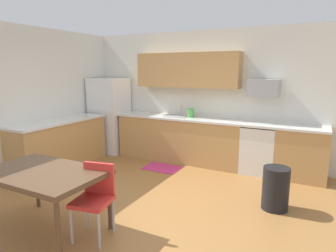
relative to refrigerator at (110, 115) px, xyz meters
name	(u,v)px	position (x,y,z in m)	size (l,w,h in m)	color
ground_plane	(135,207)	(2.18, -2.22, -0.86)	(12.00, 12.00, 0.00)	#9E6B38
wall_back	(204,97)	(2.18, 0.43, 0.49)	(5.80, 0.10, 2.70)	silver
wall_left	(6,103)	(-0.47, -2.22, 0.49)	(0.10, 5.80, 2.70)	silver
cabinet_run_back	(179,139)	(1.78, 0.08, -0.41)	(2.70, 0.60, 0.90)	tan
cabinet_run_back_right	(301,154)	(4.15, 0.08, -0.41)	(0.85, 0.60, 0.90)	tan
cabinet_run_left	(60,145)	(-0.12, -1.42, -0.41)	(0.60, 2.00, 0.90)	tan
countertop_back	(197,119)	(2.18, 0.08, 0.06)	(4.80, 0.64, 0.04)	silver
countertop_left	(58,121)	(-0.12, -1.42, 0.06)	(0.64, 2.00, 0.04)	silver
upper_cabinets_back	(187,70)	(1.88, 0.21, 1.04)	(2.20, 0.34, 0.70)	tan
refrigerator	(110,115)	(0.00, 0.00, 0.00)	(0.76, 0.70, 1.72)	white
oven_range	(259,149)	(3.43, 0.08, -0.40)	(0.60, 0.60, 0.91)	white
microwave	(264,88)	(3.43, 0.18, 0.72)	(0.54, 0.36, 0.32)	#9EA0A5
sink_basin	(177,119)	(1.72, 0.08, 0.02)	(0.48, 0.40, 0.14)	#A5A8AD
sink_faucet	(181,111)	(1.72, 0.26, 0.18)	(0.02, 0.02, 0.24)	#B2B5BA
dining_table	(43,176)	(1.58, -3.21, -0.16)	(1.40, 0.90, 0.76)	brown
chair_near_table	(95,194)	(2.16, -3.01, -0.35)	(0.47, 0.47, 0.85)	red
trash_bin	(276,188)	(3.92, -1.35, -0.56)	(0.36, 0.36, 0.60)	black
floor_mat	(162,168)	(1.71, -0.57, -0.85)	(0.70, 0.50, 0.01)	#CC3372
kettle	(191,113)	(2.01, 0.13, 0.16)	(0.14, 0.14, 0.20)	#4CA54C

